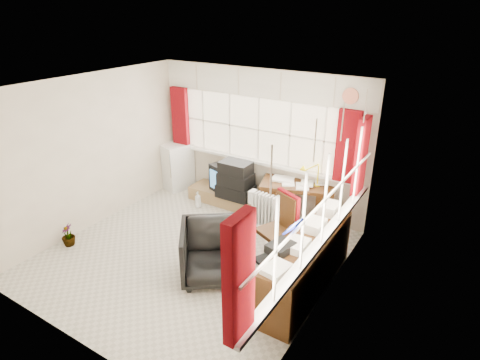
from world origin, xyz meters
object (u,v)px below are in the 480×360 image
object	(u,v)px
desk	(297,200)
desk_lamp	(318,170)
crt_tv	(229,178)
task_chair	(281,226)
tv_bench	(226,196)
radiator	(264,215)
mini_fridge	(176,166)
office_chair	(213,252)
credenza	(306,263)

from	to	relation	value
desk	desk_lamp	world-z (taller)	desk_lamp
desk_lamp	crt_tv	xyz separation A→B (m)	(-1.68, -0.12, -0.47)
task_chair	tv_bench	size ratio (longest dim) A/B	0.76
desk	crt_tv	size ratio (longest dim) A/B	1.92
desk_lamp	desk	bearing A→B (deg)	-165.29
task_chair	radiator	size ratio (longest dim) A/B	1.63
radiator	mini_fridge	bearing A→B (deg)	166.33
office_chair	mini_fridge	world-z (taller)	mini_fridge
desk	crt_tv	xyz separation A→B (m)	(-1.37, -0.04, 0.11)
radiator	desk	bearing A→B (deg)	60.37
desk_lamp	tv_bench	size ratio (longest dim) A/B	0.28
desk_lamp	radiator	bearing A→B (deg)	-134.11
office_chair	crt_tv	world-z (taller)	office_chair
credenza	crt_tv	world-z (taller)	credenza
desk_lamp	mini_fridge	world-z (taller)	desk_lamp
desk_lamp	credenza	size ratio (longest dim) A/B	0.20
desk	credenza	size ratio (longest dim) A/B	0.67
desk_lamp	office_chair	xyz separation A→B (m)	(-0.61, -2.12, -0.59)
radiator	tv_bench	xyz separation A→B (m)	(-1.10, 0.49, -0.14)
desk	tv_bench	bearing A→B (deg)	-176.78
radiator	crt_tv	world-z (taller)	crt_tv
crt_tv	task_chair	bearing A→B (deg)	-34.96
crt_tv	mini_fridge	bearing A→B (deg)	178.30
desk_lamp	mini_fridge	xyz separation A→B (m)	(-2.98, -0.08, -0.52)
desk	crt_tv	world-z (taller)	crt_tv
radiator	credenza	xyz separation A→B (m)	(1.18, -1.03, 0.12)
desk	task_chair	size ratio (longest dim) A/B	1.25
mini_fridge	crt_tv	bearing A→B (deg)	-1.70
office_chair	tv_bench	xyz separation A→B (m)	(-1.11, 1.96, -0.27)
task_chair	office_chair	world-z (taller)	task_chair
tv_bench	crt_tv	distance (m)	0.39
task_chair	office_chair	bearing A→B (deg)	-126.41
radiator	mini_fridge	world-z (taller)	mini_fridge
credenza	mini_fridge	bearing A→B (deg)	155.61
task_chair	mini_fridge	size ratio (longest dim) A/B	1.16
desk	radiator	xyz separation A→B (m)	(-0.32, -0.57, -0.12)
radiator	mini_fridge	xyz separation A→B (m)	(-2.35, 0.57, 0.20)
radiator	credenza	size ratio (longest dim) A/B	0.33
office_chair	mini_fridge	size ratio (longest dim) A/B	0.93
desk	mini_fridge	world-z (taller)	mini_fridge
radiator	desk_lamp	bearing A→B (deg)	45.89
desk	task_chair	xyz separation A→B (m)	(0.30, -1.21, 0.18)
tv_bench	mini_fridge	distance (m)	1.30
mini_fridge	credenza	bearing A→B (deg)	-24.39
desk	crt_tv	bearing A→B (deg)	-178.38
task_chair	mini_fridge	distance (m)	3.21
office_chair	radiator	distance (m)	1.47
radiator	mini_fridge	distance (m)	2.42
task_chair	credenza	xyz separation A→B (m)	(0.56, -0.39, -0.18)
mini_fridge	radiator	bearing A→B (deg)	-13.67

